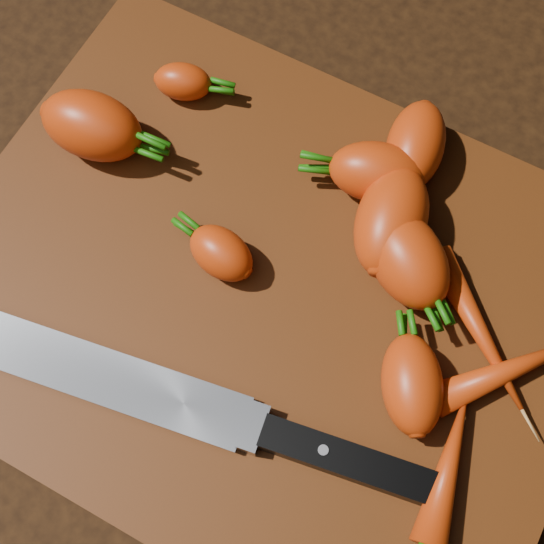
% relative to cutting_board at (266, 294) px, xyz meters
% --- Properties ---
extents(ground, '(2.00, 2.00, 0.01)m').
position_rel_cutting_board_xyz_m(ground, '(0.00, 0.00, -0.01)').
color(ground, black).
extents(cutting_board, '(0.50, 0.40, 0.01)m').
position_rel_cutting_board_xyz_m(cutting_board, '(0.00, 0.00, 0.00)').
color(cutting_board, '#57260A').
rests_on(cutting_board, ground).
extents(carrot_0, '(0.09, 0.06, 0.05)m').
position_rel_cutting_board_xyz_m(carrot_0, '(-0.18, 0.05, 0.03)').
color(carrot_0, '#C6380C').
rests_on(carrot_0, cutting_board).
extents(carrot_1, '(0.06, 0.05, 0.04)m').
position_rel_cutting_board_xyz_m(carrot_1, '(-0.04, 0.01, 0.02)').
color(carrot_1, '#C6380C').
rests_on(carrot_1, cutting_board).
extents(carrot_2, '(0.06, 0.09, 0.05)m').
position_rel_cutting_board_xyz_m(carrot_2, '(0.05, 0.16, 0.03)').
color(carrot_2, '#C6380C').
rests_on(carrot_2, cutting_board).
extents(carrot_3, '(0.07, 0.10, 0.05)m').
position_rel_cutting_board_xyz_m(carrot_3, '(0.06, 0.09, 0.03)').
color(carrot_3, '#C6380C').
rests_on(carrot_3, cutting_board).
extents(carrot_4, '(0.09, 0.07, 0.05)m').
position_rel_cutting_board_xyz_m(carrot_4, '(0.03, 0.12, 0.03)').
color(carrot_4, '#C6380C').
rests_on(carrot_4, cutting_board).
extents(carrot_5, '(0.06, 0.05, 0.03)m').
position_rel_cutting_board_xyz_m(carrot_5, '(-0.15, 0.13, 0.02)').
color(carrot_5, '#C6380C').
rests_on(carrot_5, cutting_board).
extents(carrot_6, '(0.07, 0.09, 0.04)m').
position_rel_cutting_board_xyz_m(carrot_6, '(0.13, -0.02, 0.03)').
color(carrot_6, '#C6380C').
rests_on(carrot_6, cutting_board).
extents(carrot_7, '(0.10, 0.11, 0.03)m').
position_rel_cutting_board_xyz_m(carrot_7, '(0.19, 0.03, 0.02)').
color(carrot_7, '#C6380C').
rests_on(carrot_7, cutting_board).
extents(carrot_8, '(0.12, 0.10, 0.02)m').
position_rel_cutting_board_xyz_m(carrot_8, '(0.15, 0.04, 0.02)').
color(carrot_8, '#C6380C').
rests_on(carrot_8, cutting_board).
extents(carrot_9, '(0.04, 0.10, 0.03)m').
position_rel_cutting_board_xyz_m(carrot_9, '(0.17, -0.06, 0.02)').
color(carrot_9, '#C6380C').
rests_on(carrot_9, cutting_board).
extents(carrot_10, '(0.10, 0.09, 0.05)m').
position_rel_cutting_board_xyz_m(carrot_10, '(0.08, 0.06, 0.03)').
color(carrot_10, '#C6380C').
rests_on(carrot_10, cutting_board).
extents(knife, '(0.37, 0.09, 0.02)m').
position_rel_cutting_board_xyz_m(knife, '(-0.05, -0.11, 0.02)').
color(knife, gray).
rests_on(knife, cutting_board).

